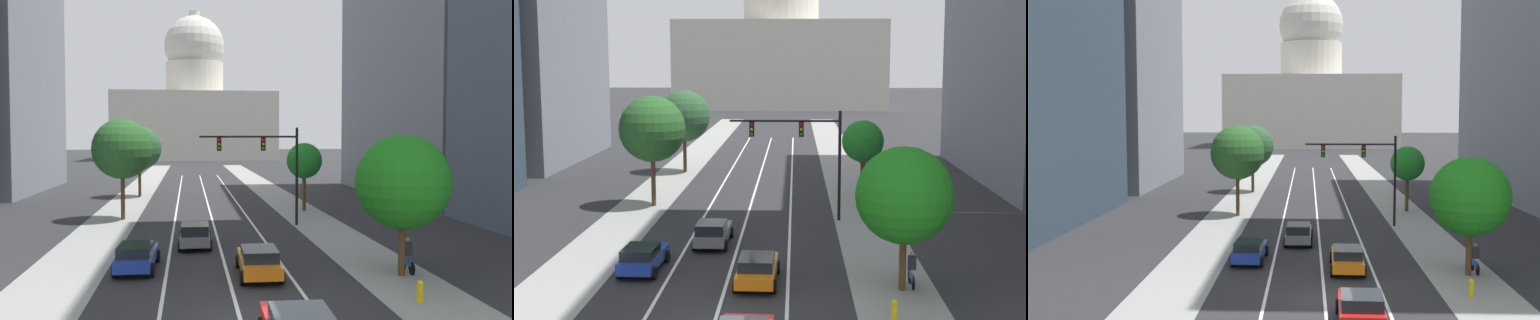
% 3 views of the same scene
% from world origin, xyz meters
% --- Properties ---
extents(ground_plane, '(400.00, 400.00, 0.00)m').
position_xyz_m(ground_plane, '(0.00, 40.00, 0.00)').
color(ground_plane, '#2B2B2D').
extents(sidewalk_left, '(3.95, 130.00, 0.01)m').
position_xyz_m(sidewalk_left, '(-7.78, 35.00, 0.01)').
color(sidewalk_left, gray).
rests_on(sidewalk_left, ground).
extents(sidewalk_right, '(3.95, 130.00, 0.01)m').
position_xyz_m(sidewalk_right, '(7.78, 35.00, 0.01)').
color(sidewalk_right, gray).
rests_on(sidewalk_right, ground).
extents(lane_stripe_left, '(0.16, 90.00, 0.01)m').
position_xyz_m(lane_stripe_left, '(-2.90, 25.00, 0.01)').
color(lane_stripe_left, white).
rests_on(lane_stripe_left, ground).
extents(lane_stripe_center, '(0.16, 90.00, 0.01)m').
position_xyz_m(lane_stripe_center, '(0.00, 25.00, 0.01)').
color(lane_stripe_center, white).
rests_on(lane_stripe_center, ground).
extents(lane_stripe_right, '(0.16, 90.00, 0.01)m').
position_xyz_m(lane_stripe_right, '(2.90, 25.00, 0.01)').
color(lane_stripe_right, white).
rests_on(lane_stripe_right, ground).
extents(capitol_building, '(43.97, 28.19, 41.75)m').
position_xyz_m(capitol_building, '(0.00, 133.80, 14.02)').
color(capitol_building, beige).
rests_on(capitol_building, ground).
extents(car_orange, '(2.08, 4.68, 1.39)m').
position_xyz_m(car_orange, '(1.45, 5.97, 0.73)').
color(car_orange, orange).
rests_on(car_orange, ground).
extents(car_blue, '(2.05, 4.48, 1.38)m').
position_xyz_m(car_blue, '(-4.36, 7.76, 0.73)').
color(car_blue, '#1E389E').
rests_on(car_blue, ground).
extents(car_gray, '(1.99, 4.65, 1.46)m').
position_xyz_m(car_gray, '(-1.46, 13.02, 0.75)').
color(car_gray, slate).
rests_on(car_gray, ground).
extents(traffic_signal_mast, '(7.26, 0.39, 7.23)m').
position_xyz_m(traffic_signal_mast, '(3.94, 19.74, 5.06)').
color(traffic_signal_mast, black).
rests_on(traffic_signal_mast, ground).
extents(fire_hydrant, '(0.26, 0.35, 0.91)m').
position_xyz_m(fire_hydrant, '(7.25, 1.18, 0.46)').
color(fire_hydrant, yellow).
rests_on(fire_hydrant, ground).
extents(cyclist, '(0.36, 1.70, 1.72)m').
position_xyz_m(cyclist, '(8.66, 5.64, 0.85)').
color(cyclist, black).
rests_on(cyclist, ground).
extents(street_tree_mid_right, '(4.44, 4.44, 6.66)m').
position_xyz_m(street_tree_mid_right, '(8.15, 5.18, 4.43)').
color(street_tree_mid_right, '#51381E').
rests_on(street_tree_mid_right, ground).
extents(street_tree_near_right, '(3.14, 3.14, 6.00)m').
position_xyz_m(street_tree_near_right, '(8.28, 27.04, 4.40)').
color(street_tree_near_right, '#51381E').
rests_on(street_tree_near_right, ground).
extents(street_tree_mid_left, '(4.74, 4.74, 7.96)m').
position_xyz_m(street_tree_mid_left, '(-6.98, 23.99, 5.58)').
color(street_tree_mid_left, '#51381E').
rests_on(street_tree_mid_left, ground).
extents(street_tree_near_left, '(4.78, 4.78, 7.68)m').
position_xyz_m(street_tree_near_left, '(-7.10, 39.79, 5.28)').
color(street_tree_near_left, '#51381E').
rests_on(street_tree_near_left, ground).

